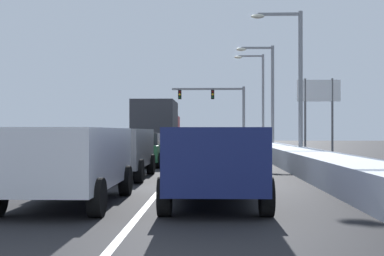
% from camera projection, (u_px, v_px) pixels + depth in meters
% --- Properties ---
extents(ground_plane, '(130.17, 130.17, 0.00)m').
position_uv_depth(ground_plane, '(181.00, 165.00, 25.30)').
color(ground_plane, black).
extents(lane_stripe_between_right_lane_and_center_lane, '(0.14, 55.07, 0.01)m').
position_uv_depth(lane_stripe_between_right_lane_and_center_lane, '(186.00, 159.00, 30.30)').
color(lane_stripe_between_right_lane_and_center_lane, silver).
rests_on(lane_stripe_between_right_lane_and_center_lane, ground).
extents(snow_bank_right_shoulder, '(1.85, 55.07, 0.80)m').
position_uv_depth(snow_bank_right_shoulder, '(280.00, 152.00, 30.14)').
color(snow_bank_right_shoulder, white).
rests_on(snow_bank_right_shoulder, ground).
extents(snow_bank_left_shoulder, '(2.12, 55.07, 0.66)m').
position_uv_depth(snow_bank_left_shoulder, '(92.00, 153.00, 30.47)').
color(snow_bank_left_shoulder, white).
rests_on(snow_bank_left_shoulder, ground).
extents(suv_navy_right_lane_nearest, '(2.16, 4.90, 1.67)m').
position_uv_depth(suv_navy_right_lane_nearest, '(214.00, 158.00, 11.75)').
color(suv_navy_right_lane_nearest, navy).
rests_on(suv_navy_right_lane_nearest, ground).
extents(suv_black_right_lane_second, '(2.16, 4.90, 1.67)m').
position_uv_depth(suv_black_right_lane_second, '(217.00, 148.00, 18.55)').
color(suv_black_right_lane_second, black).
rests_on(suv_black_right_lane_second, ground).
extents(sedan_charcoal_right_lane_third, '(2.00, 4.50, 1.51)m').
position_uv_depth(sedan_charcoal_right_lane_third, '(218.00, 149.00, 24.81)').
color(sedan_charcoal_right_lane_third, '#38383D').
rests_on(sedan_charcoal_right_lane_third, ground).
extents(sedan_tan_right_lane_fourth, '(2.00, 4.50, 1.51)m').
position_uv_depth(sedan_tan_right_lane_fourth, '(211.00, 145.00, 31.66)').
color(sedan_tan_right_lane_fourth, '#937F60').
rests_on(sedan_tan_right_lane_fourth, ground).
extents(suv_silver_right_lane_fifth, '(2.16, 4.90, 1.67)m').
position_uv_depth(suv_silver_right_lane_fifth, '(215.00, 139.00, 38.66)').
color(suv_silver_right_lane_fifth, '#B7BABF').
rests_on(suv_silver_right_lane_fifth, ground).
extents(suv_white_center_lane_nearest, '(2.16, 4.90, 1.67)m').
position_uv_depth(suv_white_center_lane_nearest, '(69.00, 158.00, 11.63)').
color(suv_white_center_lane_nearest, silver).
rests_on(suv_white_center_lane_nearest, ground).
extents(suv_gray_center_lane_second, '(2.16, 4.90, 1.67)m').
position_uv_depth(suv_gray_center_lane_second, '(117.00, 148.00, 18.14)').
color(suv_gray_center_lane_second, slate).
rests_on(suv_gray_center_lane_second, ground).
extents(sedan_green_center_lane_third, '(2.00, 4.50, 1.51)m').
position_uv_depth(sedan_green_center_lane_third, '(142.00, 149.00, 24.53)').
color(sedan_green_center_lane_third, '#1E5633').
rests_on(sedan_green_center_lane_third, ground).
extents(box_truck_center_lane_fourth, '(2.53, 7.20, 3.36)m').
position_uv_depth(box_truck_center_lane_fourth, '(157.00, 126.00, 32.40)').
color(box_truck_center_lane_fourth, maroon).
rests_on(box_truck_center_lane_fourth, ground).
extents(suv_maroon_center_lane_fifth, '(2.16, 4.90, 1.67)m').
position_uv_depth(suv_maroon_center_lane_fifth, '(168.00, 139.00, 41.04)').
color(suv_maroon_center_lane_fifth, maroon).
rests_on(suv_maroon_center_lane_fifth, ground).
extents(traffic_light_gantry, '(7.54, 0.47, 6.20)m').
position_uv_depth(traffic_light_gantry, '(221.00, 103.00, 55.25)').
color(traffic_light_gantry, slate).
rests_on(traffic_light_gantry, ground).
extents(street_lamp_right_near, '(2.66, 0.36, 7.79)m').
position_uv_depth(street_lamp_right_near, '(293.00, 71.00, 27.65)').
color(street_lamp_right_near, gray).
rests_on(street_lamp_right_near, ground).
extents(street_lamp_right_mid, '(2.66, 0.36, 7.61)m').
position_uv_depth(street_lamp_right_mid, '(267.00, 89.00, 37.66)').
color(street_lamp_right_mid, gray).
rests_on(street_lamp_right_mid, ground).
extents(street_lamp_right_far, '(2.66, 0.36, 8.43)m').
position_uv_depth(street_lamp_right_far, '(259.00, 93.00, 47.66)').
color(street_lamp_right_far, gray).
rests_on(street_lamp_right_far, ground).
extents(roadside_sign_right, '(3.20, 0.16, 5.50)m').
position_uv_depth(roadside_sign_right, '(319.00, 98.00, 39.71)').
color(roadside_sign_right, '#59595B').
rests_on(roadside_sign_right, ground).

